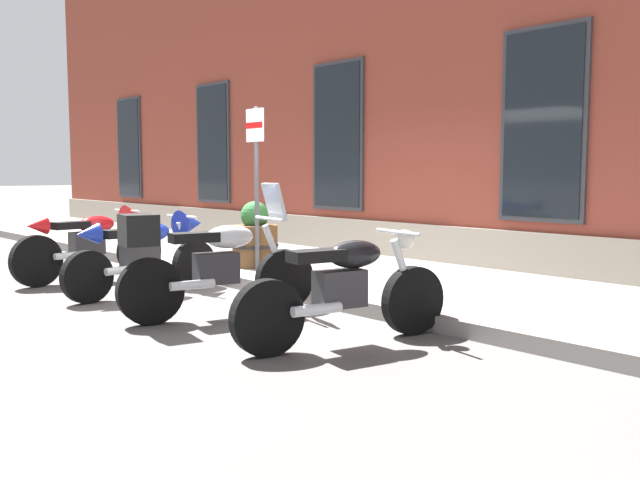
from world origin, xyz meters
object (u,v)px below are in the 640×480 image
at_px(motorcycle_silver_touring, 211,263).
at_px(barrel_planter, 255,240).
at_px(motorcycle_red_sport, 96,240).
at_px(motorcycle_black_naked, 347,289).
at_px(motorcycle_blue_sport, 150,249).
at_px(parking_sign, 256,164).

distance_m(motorcycle_silver_touring, barrel_planter, 2.76).
relative_size(motorcycle_red_sport, motorcycle_black_naked, 1.05).
distance_m(motorcycle_red_sport, barrel_planter, 2.19).
relative_size(motorcycle_blue_sport, motorcycle_silver_touring, 0.99).
bearing_deg(barrel_planter, motorcycle_blue_sport, -81.89).
height_order(motorcycle_red_sport, barrel_planter, barrel_planter).
bearing_deg(motorcycle_silver_touring, motorcycle_black_naked, 9.31).
height_order(motorcycle_red_sport, motorcycle_black_naked, motorcycle_red_sport).
xyz_separation_m(parking_sign, barrel_planter, (-0.31, 0.20, -1.06)).
distance_m(parking_sign, barrel_planter, 1.12).
distance_m(motorcycle_black_naked, barrel_planter, 4.01).
distance_m(motorcycle_red_sport, motorcycle_black_naked, 4.90).
relative_size(motorcycle_silver_touring, parking_sign, 0.96).
relative_size(motorcycle_red_sport, motorcycle_blue_sport, 1.06).
xyz_separation_m(motorcycle_red_sport, motorcycle_blue_sport, (1.53, 0.01, -0.00)).
bearing_deg(motorcycle_black_naked, parking_sign, 155.63).
bearing_deg(motorcycle_red_sport, barrel_planter, 54.43).
bearing_deg(motorcycle_black_naked, motorcycle_red_sport, -179.03).
bearing_deg(motorcycle_black_naked, motorcycle_blue_sport, -178.75).
distance_m(motorcycle_silver_touring, motorcycle_black_naked, 1.73).
bearing_deg(parking_sign, motorcycle_black_naked, -24.37).
xyz_separation_m(motorcycle_red_sport, motorcycle_black_naked, (4.90, 0.08, -0.07)).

